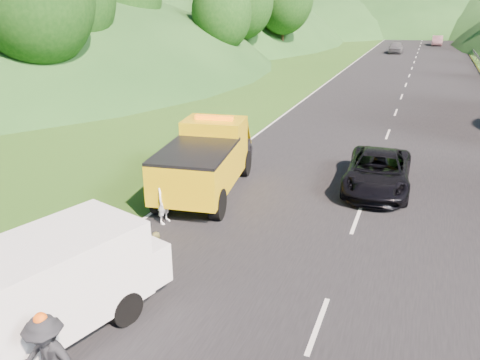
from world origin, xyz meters
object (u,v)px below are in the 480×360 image
at_px(tow_truck, 206,159).
at_px(passing_suv, 376,189).
at_px(woman, 165,223).
at_px(suitcase, 96,216).
at_px(white_van, 28,294).
at_px(child, 158,266).

xyz_separation_m(tow_truck, passing_suv, (6.22, 2.78, -1.37)).
bearing_deg(woman, suitcase, 114.12).
height_order(suitcase, passing_suv, passing_suv).
relative_size(tow_truck, passing_suv, 1.29).
xyz_separation_m(tow_truck, woman, (-0.15, -3.06, -1.37)).
bearing_deg(passing_suv, white_van, -118.04).
bearing_deg(suitcase, tow_truck, 59.09).
xyz_separation_m(white_van, passing_suv, (5.91, 12.20, -1.34)).
bearing_deg(tow_truck, child, -87.86).
bearing_deg(white_van, child, 94.92).
bearing_deg(tow_truck, suitcase, -129.68).
height_order(white_van, woman, white_van).
bearing_deg(child, woman, 157.33).
xyz_separation_m(suitcase, passing_suv, (8.56, 6.68, -0.26)).
bearing_deg(white_van, passing_suv, 80.37).
relative_size(white_van, woman, 4.31).
bearing_deg(tow_truck, passing_suv, 15.30).
distance_m(child, suitcase, 3.82).
xyz_separation_m(tow_truck, child, (1.08, -5.59, -1.37)).
relative_size(woman, suitcase, 3.21).
bearing_deg(suitcase, passing_suv, 37.98).
relative_size(tow_truck, suitcase, 13.13).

